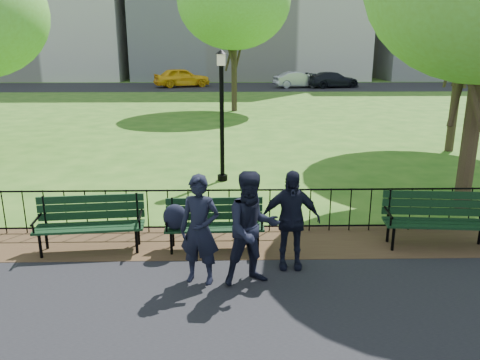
{
  "coord_description": "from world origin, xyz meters",
  "views": [
    {
      "loc": [
        -0.18,
        -6.68,
        3.61
      ],
      "look_at": [
        0.0,
        1.5,
        1.23
      ],
      "focal_mm": 35.0,
      "sensor_mm": 36.0,
      "label": 1
    }
  ],
  "objects_px": {
    "tree_far_c": "(234,0)",
    "person_right": "(290,220)",
    "sedan_silver": "(298,80)",
    "park_bench_right_a": "(438,214)",
    "sedan_dark": "(333,80)",
    "park_bench_main": "(197,218)",
    "park_bench_left_a": "(90,218)",
    "lamppost": "(222,112)",
    "person_left": "(200,230)",
    "person_mid": "(252,229)",
    "taxi": "(182,77)"
  },
  "relations": [
    {
      "from": "tree_far_c",
      "to": "person_right",
      "type": "bearing_deg",
      "value": -87.85
    },
    {
      "from": "person_right",
      "to": "sedan_silver",
      "type": "relative_size",
      "value": 0.41
    },
    {
      "from": "park_bench_right_a",
      "to": "sedan_dark",
      "type": "xyz_separation_m",
      "value": [
        5.1,
        32.77,
        0.04
      ]
    },
    {
      "from": "park_bench_main",
      "to": "park_bench_left_a",
      "type": "relative_size",
      "value": 0.92
    },
    {
      "from": "park_bench_left_a",
      "to": "park_bench_right_a",
      "type": "relative_size",
      "value": 0.98
    },
    {
      "from": "person_right",
      "to": "lamppost",
      "type": "bearing_deg",
      "value": 104.14
    },
    {
      "from": "park_bench_left_a",
      "to": "person_left",
      "type": "height_order",
      "value": "person_left"
    },
    {
      "from": "sedan_silver",
      "to": "person_mid",
      "type": "bearing_deg",
      "value": 157.2
    },
    {
      "from": "lamppost",
      "to": "tree_far_c",
      "type": "relative_size",
      "value": 0.41
    },
    {
      "from": "taxi",
      "to": "sedan_silver",
      "type": "xyz_separation_m",
      "value": [
        9.98,
        -0.87,
        -0.15
      ]
    },
    {
      "from": "park_bench_left_a",
      "to": "tree_far_c",
      "type": "distance_m",
      "value": 19.33
    },
    {
      "from": "person_left",
      "to": "sedan_silver",
      "type": "xyz_separation_m",
      "value": [
        6.31,
        34.08,
        -0.19
      ]
    },
    {
      "from": "park_bench_left_a",
      "to": "tree_far_c",
      "type": "relative_size",
      "value": 0.23
    },
    {
      "from": "park_bench_right_a",
      "to": "person_mid",
      "type": "bearing_deg",
      "value": -153.85
    },
    {
      "from": "person_left",
      "to": "taxi",
      "type": "bearing_deg",
      "value": 111.08
    },
    {
      "from": "tree_far_c",
      "to": "taxi",
      "type": "distance_m",
      "value": 16.69
    },
    {
      "from": "person_mid",
      "to": "taxi",
      "type": "bearing_deg",
      "value": 80.83
    },
    {
      "from": "park_bench_right_a",
      "to": "person_mid",
      "type": "height_order",
      "value": "person_mid"
    },
    {
      "from": "park_bench_right_a",
      "to": "park_bench_left_a",
      "type": "bearing_deg",
      "value": -174.74
    },
    {
      "from": "park_bench_main",
      "to": "lamppost",
      "type": "height_order",
      "value": "lamppost"
    },
    {
      "from": "tree_far_c",
      "to": "taxi",
      "type": "xyz_separation_m",
      "value": [
        -4.4,
        15.3,
        -5.01
      ]
    },
    {
      "from": "person_mid",
      "to": "park_bench_right_a",
      "type": "bearing_deg",
      "value": 4.65
    },
    {
      "from": "sedan_dark",
      "to": "sedan_silver",
      "type": "bearing_deg",
      "value": 74.62
    },
    {
      "from": "park_bench_right_a",
      "to": "sedan_dark",
      "type": "height_order",
      "value": "sedan_dark"
    },
    {
      "from": "sedan_silver",
      "to": "park_bench_left_a",
      "type": "bearing_deg",
      "value": 152.09
    },
    {
      "from": "person_left",
      "to": "person_right",
      "type": "bearing_deg",
      "value": 33.23
    },
    {
      "from": "person_mid",
      "to": "park_bench_left_a",
      "type": "bearing_deg",
      "value": 138.81
    },
    {
      "from": "person_mid",
      "to": "sedan_dark",
      "type": "bearing_deg",
      "value": 59.47
    },
    {
      "from": "lamppost",
      "to": "person_mid",
      "type": "xyz_separation_m",
      "value": [
        0.54,
        -5.76,
        -0.98
      ]
    },
    {
      "from": "sedan_dark",
      "to": "person_mid",
      "type": "bearing_deg",
      "value": 151.03
    },
    {
      "from": "park_bench_main",
      "to": "tree_far_c",
      "type": "relative_size",
      "value": 0.21
    },
    {
      "from": "person_right",
      "to": "park_bench_left_a",
      "type": "bearing_deg",
      "value": 168.69
    },
    {
      "from": "park_bench_right_a",
      "to": "person_mid",
      "type": "distance_m",
      "value": 3.72
    },
    {
      "from": "sedan_silver",
      "to": "sedan_dark",
      "type": "xyz_separation_m",
      "value": [
        3.05,
        -0.03,
        -0.01
      ]
    },
    {
      "from": "tree_far_c",
      "to": "taxi",
      "type": "bearing_deg",
      "value": 106.05
    },
    {
      "from": "person_right",
      "to": "person_left",
      "type": "bearing_deg",
      "value": -160.52
    },
    {
      "from": "person_mid",
      "to": "taxi",
      "type": "relative_size",
      "value": 0.38
    },
    {
      "from": "park_bench_right_a",
      "to": "tree_far_c",
      "type": "height_order",
      "value": "tree_far_c"
    },
    {
      "from": "person_right",
      "to": "tree_far_c",
      "type": "bearing_deg",
      "value": 93.49
    },
    {
      "from": "person_right",
      "to": "park_bench_main",
      "type": "bearing_deg",
      "value": 157.51
    },
    {
      "from": "tree_far_c",
      "to": "person_right",
      "type": "distance_m",
      "value": 19.83
    },
    {
      "from": "park_bench_right_a",
      "to": "sedan_silver",
      "type": "bearing_deg",
      "value": 91.48
    },
    {
      "from": "person_right",
      "to": "sedan_dark",
      "type": "xyz_separation_m",
      "value": [
        7.91,
        33.58,
        -0.18
      ]
    },
    {
      "from": "person_mid",
      "to": "sedan_dark",
      "type": "distance_m",
      "value": 35.17
    },
    {
      "from": "person_mid",
      "to": "taxi",
      "type": "xyz_separation_m",
      "value": [
        -4.47,
        35.01,
        -0.08
      ]
    },
    {
      "from": "lamppost",
      "to": "park_bench_main",
      "type": "bearing_deg",
      "value": -94.99
    },
    {
      "from": "person_left",
      "to": "person_mid",
      "type": "xyz_separation_m",
      "value": [
        0.8,
        -0.05,
        0.03
      ]
    },
    {
      "from": "park_bench_left_a",
      "to": "park_bench_right_a",
      "type": "height_order",
      "value": "park_bench_right_a"
    },
    {
      "from": "park_bench_left_a",
      "to": "taxi",
      "type": "xyz_separation_m",
      "value": [
        -1.62,
        33.69,
        0.21
      ]
    },
    {
      "from": "tree_far_c",
      "to": "person_left",
      "type": "height_order",
      "value": "tree_far_c"
    }
  ]
}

